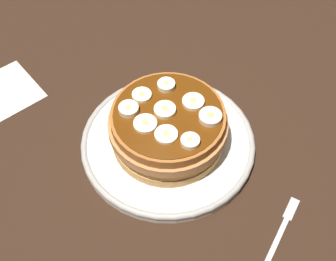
# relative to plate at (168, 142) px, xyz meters

# --- Properties ---
(ground_plane) EXTENTS (1.40, 1.40, 0.03)m
(ground_plane) POSITION_rel_plate_xyz_m (0.00, 0.00, -0.02)
(ground_plane) COLOR black
(plate) EXTENTS (0.26, 0.26, 0.02)m
(plate) POSITION_rel_plate_xyz_m (0.00, 0.00, 0.00)
(plate) COLOR silver
(plate) RESTS_ON ground_plane
(pancake_stack) EXTENTS (0.18, 0.17, 0.06)m
(pancake_stack) POSITION_rel_plate_xyz_m (0.00, 0.00, 0.04)
(pancake_stack) COLOR tan
(pancake_stack) RESTS_ON plate
(banana_slice_0) EXTENTS (0.03, 0.03, 0.01)m
(banana_slice_0) POSITION_rel_plate_xyz_m (-0.00, -0.01, 0.07)
(banana_slice_0) COLOR #FCF2B8
(banana_slice_0) RESTS_ON pancake_stack
(banana_slice_1) EXTENTS (0.03, 0.03, 0.01)m
(banana_slice_1) POSITION_rel_plate_xyz_m (-0.04, -0.04, 0.07)
(banana_slice_1) COLOR #EBF4C2
(banana_slice_1) RESTS_ON pancake_stack
(banana_slice_2) EXTENTS (0.03, 0.03, 0.01)m
(banana_slice_2) POSITION_rel_plate_xyz_m (0.04, -0.01, 0.07)
(banana_slice_2) COLOR #F0ECBD
(banana_slice_2) RESTS_ON pancake_stack
(banana_slice_3) EXTENTS (0.03, 0.03, 0.01)m
(banana_slice_3) POSITION_rel_plate_xyz_m (-0.04, 0.01, 0.07)
(banana_slice_3) COLOR beige
(banana_slice_3) RESTS_ON pancake_stack
(banana_slice_4) EXTENTS (0.03, 0.03, 0.01)m
(banana_slice_4) POSITION_rel_plate_xyz_m (-0.03, 0.05, 0.07)
(banana_slice_4) COLOR #FCE3C1
(banana_slice_4) RESTS_ON pancake_stack
(banana_slice_5) EXTENTS (0.03, 0.03, 0.01)m
(banana_slice_5) POSITION_rel_plate_xyz_m (-0.00, -0.05, 0.07)
(banana_slice_5) COLOR #FBEFC0
(banana_slice_5) RESTS_ON pancake_stack
(banana_slice_6) EXTENTS (0.03, 0.03, 0.01)m
(banana_slice_6) POSITION_rel_plate_xyz_m (0.02, 0.06, 0.07)
(banana_slice_6) COLOR #FBEBBF
(banana_slice_6) RESTS_ON pancake_stack
(banana_slice_7) EXTENTS (0.03, 0.03, 0.01)m
(banana_slice_7) POSITION_rel_plate_xyz_m (0.03, 0.02, 0.07)
(banana_slice_7) COLOR #F2F1BF
(banana_slice_7) RESTS_ON pancake_stack
(banana_slice_8) EXTENTS (0.03, 0.03, 0.01)m
(banana_slice_8) POSITION_rel_plate_xyz_m (0.03, -0.05, 0.07)
(banana_slice_8) COLOR #EEE4BF
(banana_slice_8) RESTS_ON pancake_stack
(napkin) EXTENTS (0.13, 0.13, 0.00)m
(napkin) POSITION_rel_plate_xyz_m (0.10, -0.28, -0.01)
(napkin) COLOR beige
(napkin) RESTS_ON ground_plane
(fork) EXTENTS (0.13, 0.03, 0.01)m
(fork) POSITION_rel_plate_xyz_m (0.01, 0.21, -0.01)
(fork) COLOR silver
(fork) RESTS_ON ground_plane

